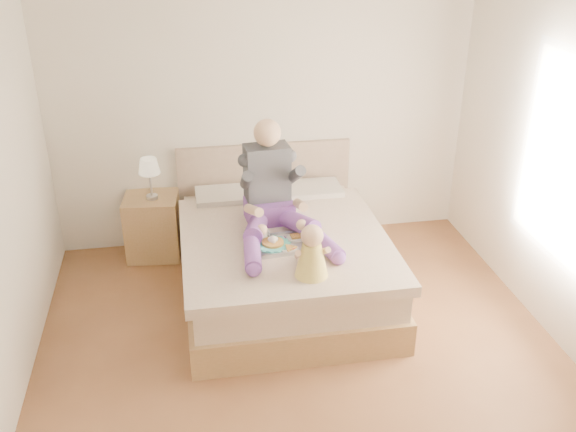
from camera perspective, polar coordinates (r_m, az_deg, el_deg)
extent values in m
cube|color=brown|center=(4.92, 1.50, -13.03)|extent=(4.00, 4.20, 0.01)
cube|color=silver|center=(6.13, -2.25, 9.58)|extent=(4.00, 0.02, 2.70)
cube|color=white|center=(5.10, 23.73, 4.33)|extent=(0.02, 1.30, 1.60)
cube|color=beige|center=(5.10, 23.68, 4.32)|extent=(0.01, 1.18, 1.48)
cube|color=olive|center=(5.65, -0.51, -5.47)|extent=(1.68, 2.13, 0.28)
cube|color=#C5AD92|center=(5.52, -0.52, -3.18)|extent=(1.60, 2.05, 0.24)
cube|color=#C5AD92|center=(5.31, -0.26, -2.42)|extent=(1.70, 1.80, 0.09)
cube|color=beige|center=(6.05, -5.25, 1.53)|extent=(0.62, 0.40, 0.14)
cube|color=beige|center=(6.15, 1.82, 2.05)|extent=(0.62, 0.40, 0.14)
cube|color=gray|center=(6.42, -2.11, 2.28)|extent=(1.70, 0.08, 1.00)
cube|color=olive|center=(6.28, -11.89, -0.89)|extent=(0.54, 0.49, 0.61)
cylinder|color=#B5B7BD|center=(6.11, -11.99, 1.67)|extent=(0.11, 0.11, 0.04)
cylinder|color=#B5B7BD|center=(6.06, -12.11, 2.78)|extent=(0.02, 0.02, 0.22)
cone|color=beige|center=(5.99, -12.27, 4.38)|extent=(0.20, 0.20, 0.14)
cube|color=#6B3B94|center=(5.55, -1.68, 0.52)|extent=(0.42, 0.35, 0.19)
cube|color=#33343A|center=(5.47, -1.88, 3.82)|extent=(0.39, 0.26, 0.50)
sphere|color=#DAB188|center=(5.31, -1.86, 7.41)|extent=(0.23, 0.23, 0.23)
cylinder|color=#6B3B94|center=(5.30, -2.79, -0.92)|extent=(0.29, 0.56, 0.23)
cylinder|color=#6B3B94|center=(4.95, -3.19, -3.28)|extent=(0.17, 0.49, 0.13)
sphere|color=#6B3B94|center=(4.76, -3.09, -4.77)|extent=(0.11, 0.11, 0.11)
cylinder|color=#33343A|center=(5.29, -3.70, 3.21)|extent=(0.10, 0.31, 0.25)
cylinder|color=#DAB188|center=(5.20, -3.09, 0.51)|extent=(0.14, 0.33, 0.17)
sphere|color=#DAB188|center=(5.11, -2.34, -1.23)|extent=(0.09, 0.09, 0.09)
cylinder|color=#6B3B94|center=(5.38, 0.67, -0.50)|extent=(0.37, 0.55, 0.23)
cylinder|color=#6B3B94|center=(5.08, 3.22, -2.43)|extent=(0.25, 0.49, 0.13)
sphere|color=#6B3B94|center=(4.91, 4.50, -3.72)|extent=(0.11, 0.11, 0.11)
cylinder|color=#33343A|center=(5.38, 0.63, 3.67)|extent=(0.15, 0.32, 0.25)
cylinder|color=#DAB188|center=(5.28, 1.09, 1.00)|extent=(0.08, 0.32, 0.17)
sphere|color=#DAB188|center=(5.19, 1.23, -0.79)|extent=(0.09, 0.09, 0.09)
cube|color=#B5B7BD|center=(5.18, -0.33, -2.58)|extent=(0.48, 0.39, 0.01)
cylinder|color=#45C8BA|center=(5.16, -1.35, -2.53)|extent=(0.26, 0.26, 0.01)
cylinder|color=gold|center=(5.15, -1.36, -2.37)|extent=(0.18, 0.18, 0.02)
cylinder|color=silver|center=(5.24, -2.25, -1.62)|extent=(0.08, 0.08, 0.09)
torus|color=silver|center=(5.24, -1.76, -1.54)|extent=(0.02, 0.06, 0.06)
cylinder|color=brown|center=(5.22, -2.26, -1.20)|extent=(0.07, 0.07, 0.01)
cylinder|color=silver|center=(5.26, 0.70, -1.93)|extent=(0.15, 0.15, 0.01)
cube|color=gold|center=(5.26, 0.70, -1.79)|extent=(0.09, 0.08, 0.02)
cylinder|color=silver|center=(5.09, 0.19, -2.98)|extent=(0.15, 0.15, 0.01)
ellipsoid|color=red|center=(5.08, 0.42, -2.88)|extent=(0.04, 0.03, 0.01)
cylinder|color=white|center=(5.24, 1.42, -1.41)|extent=(0.07, 0.07, 0.12)
cylinder|color=orange|center=(5.24, 1.42, -1.43)|extent=(0.06, 0.06, 0.11)
cylinder|color=white|center=(5.12, 1.61, -2.65)|extent=(0.07, 0.07, 0.04)
cylinder|color=#461F0A|center=(5.12, 1.61, -2.66)|extent=(0.06, 0.06, 0.03)
cone|color=gold|center=(4.73, 2.11, -3.87)|extent=(0.25, 0.25, 0.27)
sphere|color=#DAB188|center=(4.63, 2.15, -1.76)|extent=(0.17, 0.17, 0.17)
cylinder|color=#DAB188|center=(4.86, 1.19, -4.11)|extent=(0.08, 0.19, 0.06)
sphere|color=#DAB188|center=(4.94, 0.87, -3.58)|extent=(0.05, 0.05, 0.05)
cylinder|color=#DAB188|center=(4.69, 0.92, -3.39)|extent=(0.07, 0.14, 0.11)
cylinder|color=#DAB188|center=(4.88, 2.26, -3.98)|extent=(0.09, 0.20, 0.06)
sphere|color=#DAB188|center=(4.96, 2.04, -3.44)|extent=(0.05, 0.05, 0.05)
cylinder|color=#DAB188|center=(4.73, 3.25, -3.13)|extent=(0.09, 0.14, 0.11)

